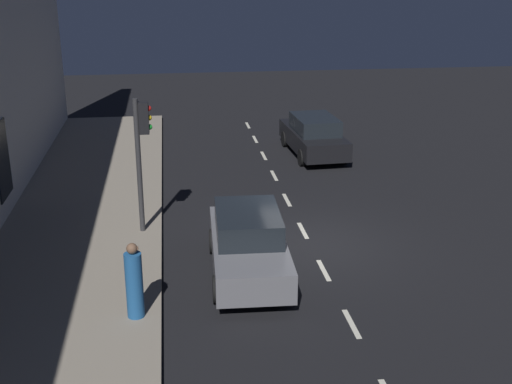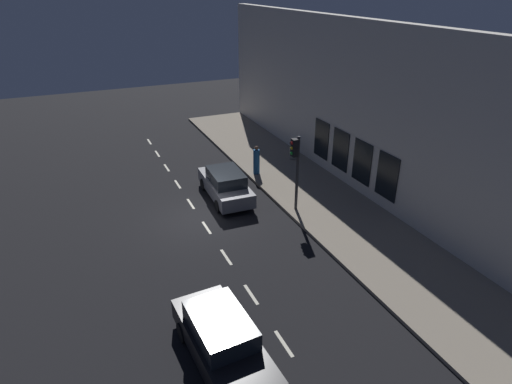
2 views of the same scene
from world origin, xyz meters
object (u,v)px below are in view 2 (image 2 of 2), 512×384
at_px(parked_car_1, 223,341).
at_px(trash_bin, 294,151).
at_px(traffic_light, 296,161).
at_px(parked_car_0, 226,184).
at_px(pedestrian_0, 256,161).

bearing_deg(parked_car_1, trash_bin, -128.73).
bearing_deg(trash_bin, traffic_light, -118.11).
bearing_deg(parked_car_0, traffic_light, -45.12).
bearing_deg(pedestrian_0, parked_car_1, 152.46).
bearing_deg(pedestrian_0, traffic_light, 179.10).
bearing_deg(traffic_light, trash_bin, 61.89).
xyz_separation_m(traffic_light, parked_car_0, (-2.53, 2.75, -1.92)).
bearing_deg(parked_car_0, parked_car_1, -108.51).
bearing_deg(pedestrian_0, parked_car_0, 127.94).
height_order(parked_car_0, parked_car_1, same).
xyz_separation_m(parked_car_0, trash_bin, (5.72, 3.21, -0.12)).
distance_m(traffic_light, parked_car_1, 9.96).
bearing_deg(trash_bin, parked_car_1, -125.57).
bearing_deg(parked_car_0, pedestrian_0, 39.64).
xyz_separation_m(parked_car_1, pedestrian_0, (6.49, 12.18, 0.13)).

